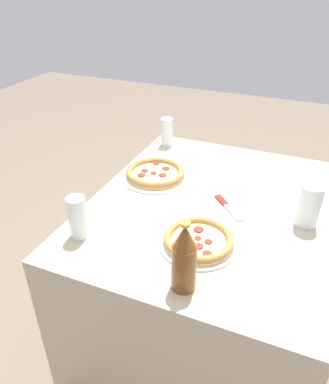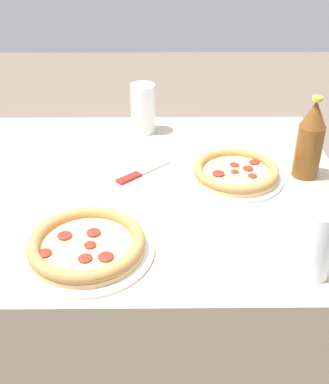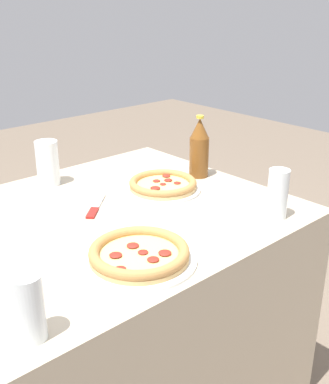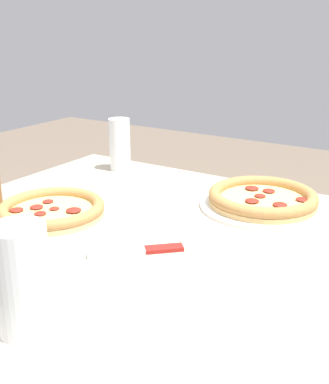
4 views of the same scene
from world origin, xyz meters
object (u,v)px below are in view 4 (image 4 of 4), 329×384
knife (140,251)px  pizza_pepperoni (263,199)px  pizza_veggie (52,211)px  glass_mango_juice (19,283)px  glass_water (120,146)px

knife → pizza_pepperoni: bearing=72.9°
pizza_veggie → glass_mango_juice: bearing=-50.9°
pizza_pepperoni → glass_water: (-0.48, 0.07, 0.05)m
pizza_veggie → glass_mango_juice: glass_mango_juice is taller
pizza_veggie → pizza_pepperoni: 0.49m
glass_water → knife: bearing=-49.0°
pizza_veggie → glass_mango_juice: (0.26, -0.32, 0.05)m
pizza_pepperoni → glass_water: 0.49m
glass_water → knife: 0.57m
glass_mango_juice → knife: bearing=89.5°
pizza_veggie → pizza_pepperoni: pizza_pepperoni is taller
pizza_pepperoni → glass_mango_juice: bearing=-99.8°
pizza_pepperoni → knife: 0.37m
pizza_veggie → pizza_pepperoni: size_ratio=0.88×
glass_water → knife: glass_water is taller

